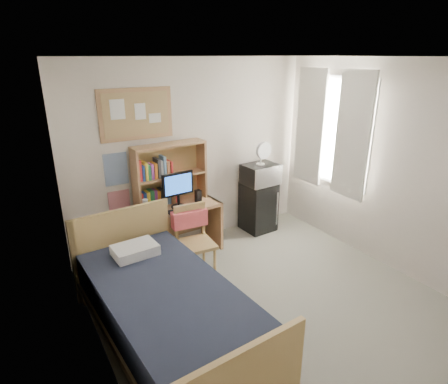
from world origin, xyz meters
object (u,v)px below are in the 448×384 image
mini_fridge (258,206)px  desk_fan (261,154)px  speaker_left (158,206)px  bulletin_board (136,114)px  speaker_right (198,196)px  desk (178,229)px  monitor (178,191)px  bed (169,316)px  desk_chair (196,243)px  microwave (260,174)px

mini_fridge → desk_fan: bearing=-90.0°
speaker_left → desk_fan: desk_fan is taller
bulletin_board → mini_fridge: 2.35m
speaker_right → desk: bearing=168.7°
monitor → desk: bearing=90.0°
monitor → bed: bearing=-121.4°
bed → speaker_left: bearing=67.5°
desk_chair → speaker_left: (-0.24, 0.60, 0.33)m
speaker_left → desk_fan: 1.75m
bed → speaker_left: (0.51, 1.49, 0.48)m
desk → speaker_right: size_ratio=6.37×
desk_chair → monitor: bearing=88.9°
microwave → desk_fan: (0.00, -0.00, 0.31)m
bed → speaker_left: 1.64m
microwave → mini_fridge: bearing=90.0°
desk_chair → speaker_right: (0.36, 0.63, 0.34)m
bulletin_board → speaker_left: size_ratio=6.02×
bulletin_board → microwave: 2.04m
desk_chair → bulletin_board: bearing=112.4°
bulletin_board → speaker_left: bulletin_board is taller
speaker_left → bed: bearing=-112.0°
bulletin_board → monitor: bulletin_board is taller
speaker_left → bulletin_board: bearing=97.6°
speaker_right → microwave: microwave is taller
desk → bed: size_ratio=0.51×
speaker_right → speaker_left: bearing=180.0°
monitor → microwave: bearing=0.5°
bed → speaker_right: bearing=50.3°
speaker_left → speaker_right: bearing=-0.0°
bed → desk_fan: (2.21, 1.58, 0.92)m
bulletin_board → microwave: size_ratio=1.83×
bulletin_board → desk: bearing=-38.3°
desk_fan → bed: bearing=-147.1°
desk → monitor: (0.00, -0.06, 0.59)m
mini_fridge → speaker_left: (-1.69, -0.12, 0.40)m
desk_chair → speaker_left: size_ratio=5.89×
desk → bed: (-0.81, -1.56, -0.05)m
desk → desk_fan: bearing=-2.0°
bulletin_board → speaker_right: size_ratio=5.28×
desk_chair → monitor: (0.06, 0.61, 0.48)m
monitor → desk_fan: (1.39, 0.08, 0.29)m
bed → microwave: bearing=32.2°
desk → desk_chair: 0.68m
monitor → microwave: 1.40m
bulletin_board → monitor: bearing=-43.4°
bulletin_board → desk_fan: size_ratio=2.98×
speaker_left → speaker_right: 0.60m
bulletin_board → desk_fan: bearing=-8.5°
desk_chair → mini_fridge: bearing=31.1°
bulletin_board → speaker_right: bearing=-26.4°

